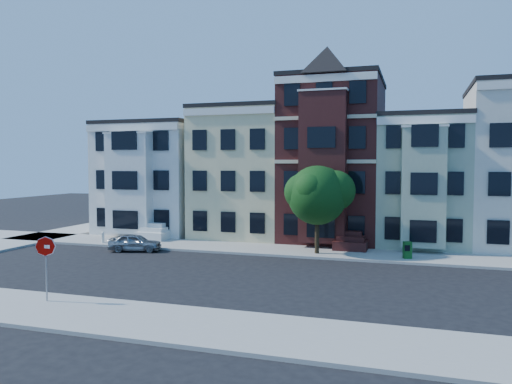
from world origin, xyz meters
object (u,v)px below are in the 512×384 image
(parked_car, at_px, (135,242))
(fire_hydrant, at_px, (103,238))
(stop_sign, at_px, (46,265))
(newspaper_box, at_px, (407,250))
(street_tree, at_px, (317,199))

(parked_car, relative_size, fire_hydrant, 5.66)
(stop_sign, bearing_deg, newspaper_box, 46.59)
(street_tree, distance_m, newspaper_box, 6.25)
(newspaper_box, xyz_separation_m, fire_hydrant, (-21.06, -0.43, -0.20))
(newspaper_box, bearing_deg, parked_car, 168.12)
(street_tree, distance_m, stop_sign, 16.87)
(street_tree, bearing_deg, parked_car, -169.66)
(newspaper_box, height_order, stop_sign, stop_sign)
(parked_car, distance_m, fire_hydrant, 4.04)
(fire_hydrant, xyz_separation_m, stop_sign, (6.97, -13.91, 1.21))
(parked_car, xyz_separation_m, newspaper_box, (17.39, 2.11, 0.06))
(fire_hydrant, relative_size, stop_sign, 0.20)
(street_tree, xyz_separation_m, parked_car, (-11.87, -2.17, -3.01))
(fire_hydrant, distance_m, stop_sign, 15.61)
(parked_car, distance_m, newspaper_box, 17.52)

